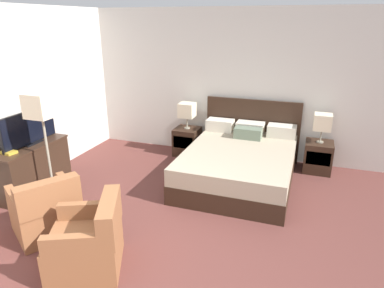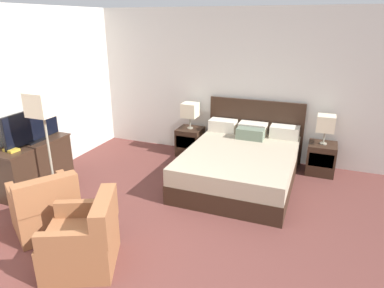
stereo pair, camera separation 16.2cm
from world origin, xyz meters
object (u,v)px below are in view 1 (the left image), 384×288
nightstand_left (187,141)px  table_lamp_left (187,110)px  floor_lamp (42,113)px  bed (240,162)px  nightstand_right (318,157)px  armchair_companion (89,243)px  book_red_cover (9,152)px  table_lamp_right (323,122)px  dresser (31,168)px  armchair_by_window (46,211)px  tv (29,128)px

nightstand_left → table_lamp_left: table_lamp_left is taller
nightstand_left → floor_lamp: 2.78m
bed → nightstand_right: size_ratio=4.23×
armchair_companion → floor_lamp: floor_lamp is taller
nightstand_right → nightstand_left: bearing=180.0°
bed → book_red_cover: 3.30m
nightstand_left → floor_lamp: floor_lamp is taller
armchair_companion → floor_lamp: 1.88m
bed → floor_lamp: floor_lamp is taller
table_lamp_left → table_lamp_right: 2.32m
floor_lamp → book_red_cover: bearing=-162.8°
dresser → armchair_by_window: (0.95, -0.79, -0.09)m
nightstand_left → armchair_companion: armchair_companion is taller
bed → tv: size_ratio=2.21×
nightstand_right → floor_lamp: floor_lamp is taller
nightstand_right → dresser: dresser is taller
book_red_cover → floor_lamp: floor_lamp is taller
nightstand_left → dresser: dresser is taller
floor_lamp → bed: bearing=34.6°
dresser → table_lamp_right: bearing=28.5°
nightstand_left → book_red_cover: book_red_cover is taller
bed → armchair_companion: bed is taller
nightstand_right → tv: tv is taller
table_lamp_right → armchair_companion: 3.98m
book_red_cover → armchair_companion: size_ratio=0.21×
armchair_companion → floor_lamp: size_ratio=0.59×
book_red_cover → armchair_companion: bearing=-24.5°
armchair_by_window → floor_lamp: floor_lamp is taller
nightstand_right → floor_lamp: bearing=-145.9°
table_lamp_right → bed: bearing=-146.8°
book_red_cover → tv: bearing=91.3°
nightstand_left → tv: bearing=-128.1°
table_lamp_right → dresser: table_lamp_right is taller
table_lamp_left → tv: bearing=-128.1°
nightstand_left → table_lamp_right: bearing=0.0°
book_red_cover → floor_lamp: bearing=17.2°
table_lamp_left → dresser: bearing=-127.2°
table_lamp_left → armchair_companion: bearing=-87.3°
nightstand_left → tv: 2.73m
tv → armchair_by_window: (0.94, -0.87, -0.67)m
table_lamp_left → floor_lamp: bearing=-115.5°
dresser → armchair_by_window: armchair_by_window is taller
nightstand_left → armchair_companion: 3.29m
nightstand_left → dresser: bearing=-127.2°
table_lamp_right → floor_lamp: size_ratio=0.31×
table_lamp_left → armchair_by_window: (-0.68, -2.94, -0.57)m
table_lamp_left → dresser: (-1.63, -2.15, -0.48)m
nightstand_left → table_lamp_left: size_ratio=1.06×
tv → armchair_by_window: tv is taller
bed → nightstand_right: bearing=33.2°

